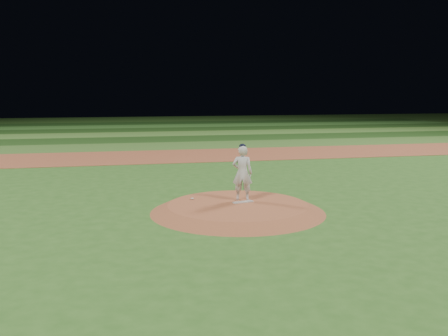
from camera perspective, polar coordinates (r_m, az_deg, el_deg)
The scene contains 12 objects.
ground at distance 15.80m, azimuth 1.57°, elevation -5.03°, with size 120.00×120.00×0.00m, color #2D5C1E.
infield_dirt_band at distance 29.37m, azimuth -5.04°, elevation 1.40°, with size 70.00×6.00×0.02m, color brown.
outfield_stripe_0 at distance 34.79m, azimuth -6.22°, elevation 2.53°, with size 70.00×5.00×0.02m, color #396524.
outfield_stripe_1 at distance 39.74m, azimuth -7.01°, elevation 3.30°, with size 70.00×5.00×0.02m, color #1C3E14.
outfield_stripe_2 at distance 44.70m, azimuth -7.62°, elevation 3.89°, with size 70.00×5.00×0.02m, color #477C2D.
outfield_stripe_3 at distance 49.67m, azimuth -8.12°, elevation 4.36°, with size 70.00×5.00×0.02m, color #1D4315.
outfield_stripe_4 at distance 54.64m, azimuth -8.52°, elevation 4.75°, with size 70.00×5.00×0.02m, color #39782B.
outfield_stripe_5 at distance 59.62m, azimuth -8.86°, elevation 5.07°, with size 70.00×5.00×0.02m, color #1C4315.
pitchers_mound at distance 15.77m, azimuth 1.57°, elevation -4.59°, with size 5.50×5.50×0.25m, color #98502F.
pitching_rubber at distance 15.98m, azimuth 2.19°, elevation -3.90°, with size 0.68×0.17×0.03m, color beige.
rosin_bag at distance 16.42m, azimuth -3.66°, elevation -3.51°, with size 0.11×0.11×0.06m, color beige.
pitcher_on_mound at distance 16.13m, azimuth 2.11°, elevation -0.54°, with size 0.76×0.63×1.85m.
Camera 1 is at (-3.72, -14.89, 3.78)m, focal length 40.00 mm.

